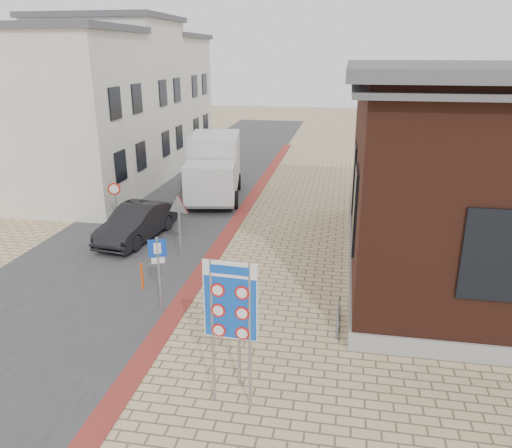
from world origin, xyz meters
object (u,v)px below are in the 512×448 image
Objects in this scene: border_sign at (231,303)px; box_truck at (214,167)px; parking_sign at (158,262)px; bollard at (142,276)px; sedan at (137,223)px; essen_sign at (239,331)px.

box_truck is at bearing 109.94° from border_sign.
parking_sign is at bearing -92.50° from box_truck.
bollard is (-1.11, 1.31, -1.12)m from parking_sign.
box_truck is at bearing 74.07° from parking_sign.
parking_sign is at bearing 133.50° from border_sign.
border_sign is at bearing -83.86° from box_truck.
box_truck reaches higher than parking_sign.
sedan is 0.68× the size of box_truck.
border_sign reaches higher than bollard.
bollard is (-4.02, 4.14, -0.90)m from essen_sign.
box_truck reaches higher than sedan.
box_truck is at bearing 84.58° from sedan.
sedan reaches higher than bollard.
border_sign reaches higher than box_truck.
border_sign reaches higher than essen_sign.
sedan is at bearing 95.64° from parking_sign.
sedan is 1.84× the size of parking_sign.
box_truck is 7.11× the size of bollard.
box_truck is (1.50, 6.46, 0.91)m from sedan.
box_truck is 10.72m from bollard.
parking_sign is (-2.89, 3.50, -0.82)m from border_sign.
border_sign is at bearing -74.31° from essen_sign.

